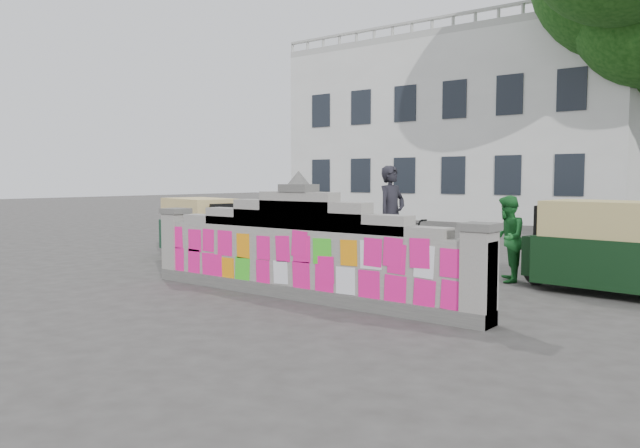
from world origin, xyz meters
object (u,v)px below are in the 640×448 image
object	(u,v)px
cyclist_bike	(391,246)
rickshaw_left	(201,226)
cyclist_rider	(391,227)
rickshaw_right	(612,246)
pedestrian	(507,239)

from	to	relation	value
cyclist_bike	rickshaw_left	xyz separation A→B (m)	(-5.14, -0.40, 0.17)
cyclist_bike	cyclist_rider	bearing A→B (deg)	96.82
rickshaw_right	pedestrian	bearing A→B (deg)	2.78
cyclist_bike	rickshaw_right	xyz separation A→B (m)	(3.92, 0.48, 0.23)
cyclist_rider	rickshaw_right	size ratio (longest dim) A/B	0.67
rickshaw_left	rickshaw_right	xyz separation A→B (m)	(9.06, 0.88, 0.06)
cyclist_rider	rickshaw_left	world-z (taller)	cyclist_rider
cyclist_bike	pedestrian	distance (m)	2.20
rickshaw_left	rickshaw_right	size ratio (longest dim) A/B	0.93
cyclist_bike	rickshaw_left	bearing A→B (deg)	101.24
pedestrian	rickshaw_left	world-z (taller)	pedestrian
cyclist_rider	rickshaw_right	xyz separation A→B (m)	(3.92, 0.48, -0.15)
cyclist_bike	cyclist_rider	distance (m)	0.39
rickshaw_left	rickshaw_right	bearing A→B (deg)	19.09
pedestrian	rickshaw_right	bearing A→B (deg)	65.08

